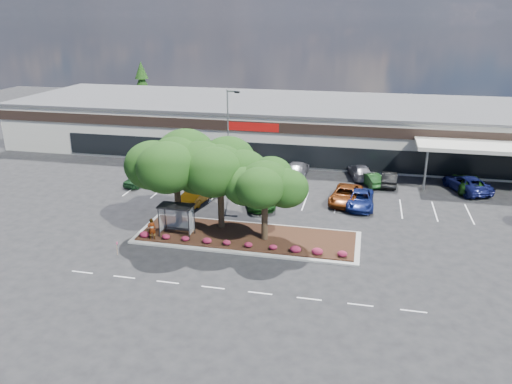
% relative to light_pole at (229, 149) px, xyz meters
% --- Properties ---
extents(ground, '(160.00, 160.00, 0.00)m').
position_rel_light_pole_xyz_m(ground, '(6.21, -14.13, -4.63)').
color(ground, black).
rests_on(ground, ground).
extents(retail_store, '(80.40, 25.20, 6.25)m').
position_rel_light_pole_xyz_m(retail_store, '(6.27, 19.78, -1.48)').
color(retail_store, beige).
rests_on(retail_store, ground).
extents(landscape_island, '(18.00, 6.00, 0.26)m').
position_rel_light_pole_xyz_m(landscape_island, '(4.21, -10.13, -4.51)').
color(landscape_island, '#9E9D99').
rests_on(landscape_island, ground).
extents(lane_markings, '(33.12, 20.06, 0.01)m').
position_rel_light_pole_xyz_m(lane_markings, '(6.07, -3.71, -4.63)').
color(lane_markings, silver).
rests_on(lane_markings, ground).
extents(shrub_row, '(17.00, 0.80, 0.50)m').
position_rel_light_pole_xyz_m(shrub_row, '(4.21, -12.23, -4.12)').
color(shrub_row, maroon).
rests_on(shrub_row, landscape_island).
extents(bus_shelter, '(2.75, 1.55, 2.59)m').
position_rel_light_pole_xyz_m(bus_shelter, '(-1.29, -11.18, -2.33)').
color(bus_shelter, black).
rests_on(bus_shelter, landscape_island).
extents(island_tree_west, '(7.20, 7.20, 7.89)m').
position_rel_light_pole_xyz_m(island_tree_west, '(-1.79, -9.63, -0.43)').
color(island_tree_west, '#123C10').
rests_on(island_tree_west, landscape_island).
extents(island_tree_mid, '(6.60, 6.60, 7.32)m').
position_rel_light_pole_xyz_m(island_tree_mid, '(1.71, -8.93, -0.71)').
color(island_tree_mid, '#123C10').
rests_on(island_tree_mid, landscape_island).
extents(island_tree_east, '(5.80, 5.80, 6.50)m').
position_rel_light_pole_xyz_m(island_tree_east, '(5.71, -10.43, -1.12)').
color(island_tree_east, '#123C10').
rests_on(island_tree_east, landscape_island).
extents(conifer_north_west, '(4.40, 4.40, 10.00)m').
position_rel_light_pole_xyz_m(conifer_north_west, '(-23.79, 31.87, 0.37)').
color(conifer_north_west, '#123C10').
rests_on(conifer_north_west, ground).
extents(person_waiting, '(0.75, 0.61, 1.77)m').
position_rel_light_pole_xyz_m(person_waiting, '(-2.98, -12.43, -3.49)').
color(person_waiting, '#594C47').
rests_on(person_waiting, landscape_island).
extents(light_pole, '(1.43, 0.50, 10.42)m').
position_rel_light_pole_xyz_m(light_pole, '(0.00, 0.00, 0.00)').
color(light_pole, '#9E9D99').
rests_on(light_pole, ground).
extents(survey_stake, '(0.08, 0.14, 1.08)m').
position_rel_light_pole_xyz_m(survey_stake, '(-4.61, -15.13, -3.94)').
color(survey_stake, tan).
rests_on(survey_stake, ground).
extents(car_0, '(2.73, 4.54, 1.45)m').
position_rel_light_pole_xyz_m(car_0, '(-10.03, 0.58, -3.91)').
color(car_0, '#205126').
rests_on(car_0, ground).
extents(car_1, '(2.52, 5.35, 1.69)m').
position_rel_light_pole_xyz_m(car_1, '(-2.41, -3.00, -3.79)').
color(car_1, '#804E07').
rests_on(car_1, ground).
extents(car_2, '(3.48, 5.67, 1.47)m').
position_rel_light_pole_xyz_m(car_2, '(-2.41, 0.22, -3.90)').
color(car_2, navy).
rests_on(car_2, ground).
extents(car_3, '(4.55, 6.17, 1.56)m').
position_rel_light_pole_xyz_m(car_3, '(3.50, -2.68, -3.85)').
color(car_3, '#194A16').
rests_on(car_3, ground).
extents(car_4, '(2.93, 4.83, 1.50)m').
position_rel_light_pole_xyz_m(car_4, '(5.42, 0.19, -3.88)').
color(car_4, '#AFB3BB').
rests_on(car_4, ground).
extents(car_5, '(3.37, 5.92, 1.56)m').
position_rel_light_pole_xyz_m(car_5, '(11.55, -0.13, -3.85)').
color(car_5, '#672B0C').
rests_on(car_5, ground).
extents(car_6, '(2.49, 5.36, 1.49)m').
position_rel_light_pole_xyz_m(car_6, '(12.91, -0.94, -3.89)').
color(car_6, navy).
rests_on(car_6, ground).
extents(car_9, '(2.51, 4.64, 1.45)m').
position_rel_light_pole_xyz_m(car_9, '(-7.58, 8.29, -3.91)').
color(car_9, '#151057').
rests_on(car_9, ground).
extents(car_10, '(3.20, 4.61, 1.46)m').
position_rel_light_pole_xyz_m(car_10, '(-4.04, 6.34, -3.91)').
color(car_10, black).
rests_on(car_10, ground).
extents(car_11, '(1.84, 4.27, 1.37)m').
position_rel_light_pole_xyz_m(car_11, '(-0.80, 7.39, -3.95)').
color(car_11, maroon).
rests_on(car_11, ground).
extents(car_12, '(2.35, 5.76, 1.67)m').
position_rel_light_pole_xyz_m(car_12, '(5.81, 7.18, -3.80)').
color(car_12, slate).
rests_on(car_12, ground).
extents(car_13, '(3.28, 5.48, 1.49)m').
position_rel_light_pole_xyz_m(car_13, '(12.70, 8.03, -3.89)').
color(car_13, slate).
rests_on(car_13, ground).
extents(car_14, '(3.01, 4.32, 1.35)m').
position_rel_light_pole_xyz_m(car_14, '(13.87, 5.75, -3.96)').
color(car_14, '#184318').
rests_on(car_14, ground).
extents(car_15, '(1.80, 4.56, 1.48)m').
position_rel_light_pole_xyz_m(car_15, '(15.77, 6.16, -3.89)').
color(car_15, black).
rests_on(car_15, ground).
extents(car_16, '(2.95, 5.84, 1.58)m').
position_rel_light_pole_xyz_m(car_16, '(23.69, 6.44, -3.84)').
color(car_16, '#21541A').
rests_on(car_16, ground).
extents(car_17, '(4.88, 6.56, 1.66)m').
position_rel_light_pole_xyz_m(car_17, '(23.42, 5.87, -3.81)').
color(car_17, navy).
rests_on(car_17, ground).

